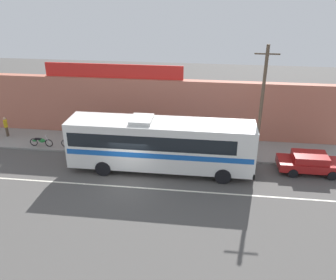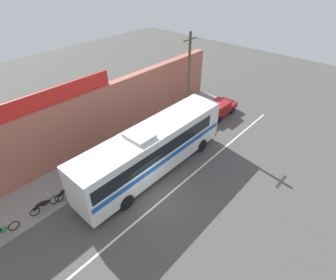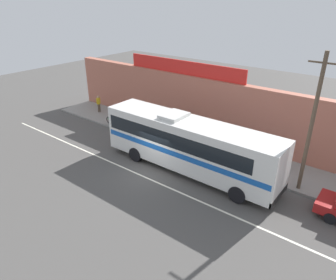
# 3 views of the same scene
# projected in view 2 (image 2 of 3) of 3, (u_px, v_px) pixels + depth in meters

# --- Properties ---
(ground_plane) EXTENTS (70.00, 70.00, 0.00)m
(ground_plane) POSITION_uv_depth(u_px,v_px,m) (152.00, 195.00, 17.19)
(ground_plane) COLOR #4F4C49
(sidewalk_slab) EXTENTS (30.00, 3.60, 0.14)m
(sidewalk_slab) POSITION_uv_depth(u_px,v_px,m) (104.00, 160.00, 19.97)
(sidewalk_slab) COLOR gray
(sidewalk_slab) RESTS_ON ground_plane
(storefront_facade) EXTENTS (30.00, 0.70, 4.80)m
(storefront_facade) POSITION_uv_depth(u_px,v_px,m) (82.00, 125.00, 19.79)
(storefront_facade) COLOR #B26651
(storefront_facade) RESTS_ON ground_plane
(storefront_billboard) EXTENTS (11.11, 0.12, 1.10)m
(storefront_billboard) POSITION_uv_depth(u_px,v_px,m) (36.00, 102.00, 16.45)
(storefront_billboard) COLOR red
(storefront_billboard) RESTS_ON storefront_facade
(road_center_stripe) EXTENTS (30.00, 0.14, 0.01)m
(road_center_stripe) POSITION_uv_depth(u_px,v_px,m) (161.00, 201.00, 16.75)
(road_center_stripe) COLOR silver
(road_center_stripe) RESTS_ON ground_plane
(intercity_bus) EXTENTS (12.31, 2.66, 3.78)m
(intercity_bus) POSITION_uv_depth(u_px,v_px,m) (153.00, 148.00, 17.97)
(intercity_bus) COLOR silver
(intercity_bus) RESTS_ON ground_plane
(parked_car) EXTENTS (4.26, 1.89, 1.37)m
(parked_car) POSITION_uv_depth(u_px,v_px,m) (219.00, 108.00, 25.41)
(parked_car) COLOR maroon
(parked_car) RESTS_ON ground_plane
(utility_pole) EXTENTS (1.60, 0.22, 8.10)m
(utility_pole) POSITION_uv_depth(u_px,v_px,m) (188.00, 80.00, 21.92)
(utility_pole) COLOR brown
(utility_pole) RESTS_ON sidewalk_slab
(motorcycle_black) EXTENTS (1.85, 0.56, 0.94)m
(motorcycle_black) POSITION_uv_depth(u_px,v_px,m) (44.00, 205.00, 15.79)
(motorcycle_black) COLOR black
(motorcycle_black) RESTS_ON sidewalk_slab
(motorcycle_purple) EXTENTS (1.85, 0.56, 0.94)m
(motorcycle_purple) POSITION_uv_depth(u_px,v_px,m) (1.00, 232.00, 14.23)
(motorcycle_purple) COLOR black
(motorcycle_purple) RESTS_ON sidewalk_slab
(motorcycle_blue) EXTENTS (1.92, 0.56, 0.94)m
(motorcycle_blue) POSITION_uv_depth(u_px,v_px,m) (68.00, 191.00, 16.70)
(motorcycle_blue) COLOR black
(motorcycle_blue) RESTS_ON sidewalk_slab
(pedestrian_far_left) EXTENTS (0.30, 0.48, 1.66)m
(pedestrian_far_left) POSITION_uv_depth(u_px,v_px,m) (69.00, 170.00, 17.51)
(pedestrian_far_left) COLOR navy
(pedestrian_far_left) RESTS_ON sidewalk_slab
(pedestrian_by_curb) EXTENTS (0.30, 0.48, 1.61)m
(pedestrian_by_curb) POSITION_uv_depth(u_px,v_px,m) (84.00, 162.00, 18.29)
(pedestrian_by_curb) COLOR black
(pedestrian_by_curb) RESTS_ON sidewalk_slab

